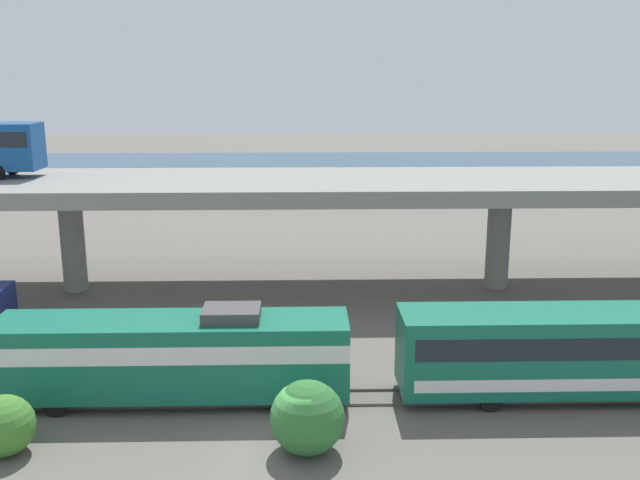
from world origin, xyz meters
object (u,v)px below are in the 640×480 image
object	(u,v)px
train_locomotive	(155,353)
parked_car_3	(193,179)
parked_car_5	(213,175)
parked_car_7	(274,177)
parked_car_0	(73,176)
parked_car_6	(344,174)
parked_car_2	(497,177)
parked_car_1	(139,174)
parked_car_4	(469,174)

from	to	relation	value
train_locomotive	parked_car_3	bearing A→B (deg)	-83.49
parked_car_5	parked_car_7	distance (m)	7.20
parked_car_5	parked_car_7	size ratio (longest dim) A/B	1.00
parked_car_0	parked_car_5	bearing A→B (deg)	-178.78
train_locomotive	parked_car_5	world-z (taller)	train_locomotive
train_locomotive	parked_car_6	xyz separation A→B (m)	(11.09, 52.38, -0.10)
parked_car_2	train_locomotive	bearing A→B (deg)	-119.29
parked_car_1	parked_car_7	xyz separation A→B (m)	(15.42, -2.24, 0.00)
parked_car_4	parked_car_5	xyz separation A→B (m)	(-29.25, -0.37, 0.00)
parked_car_1	parked_car_5	size ratio (longest dim) A/B	1.00
parked_car_0	parked_car_4	distance (m)	44.79
parked_car_2	parked_car_7	size ratio (longest dim) A/B	1.03
parked_car_0	parked_car_3	bearing A→B (deg)	168.76
parked_car_0	parked_car_1	world-z (taller)	same
parked_car_5	parked_car_4	bearing A→B (deg)	0.73
parked_car_5	parked_car_2	bearing A→B (deg)	-3.97
train_locomotive	parked_car_1	size ratio (longest dim) A/B	3.57
train_locomotive	parked_car_5	bearing A→B (deg)	-85.77
parked_car_4	parked_car_2	bearing A→B (deg)	134.60
parked_car_3	parked_car_4	distance (m)	31.18
parked_car_3	parked_car_7	world-z (taller)	same
train_locomotive	parked_car_0	world-z (taller)	train_locomotive
parked_car_5	parked_car_1	bearing A→B (deg)	175.20
parked_car_2	parked_car_5	world-z (taller)	same
parked_car_0	parked_car_1	xyz separation A→B (m)	(7.15, 1.04, -0.00)
parked_car_0	parked_car_1	size ratio (longest dim) A/B	1.04
parked_car_4	parked_car_3	bearing A→B (deg)	6.34
parked_car_6	parked_car_7	distance (m)	8.13
train_locomotive	parked_car_3	world-z (taller)	train_locomotive
parked_car_1	parked_car_2	distance (m)	40.29
parked_car_0	parked_car_2	world-z (taller)	same
train_locomotive	parked_car_4	bearing A→B (deg)	-115.86
parked_car_6	parked_car_7	world-z (taller)	same
parked_car_0	parked_car_7	size ratio (longest dim) A/B	1.04
parked_car_6	parked_car_2	bearing A→B (deg)	171.38
parked_car_3	parked_car_5	distance (m)	3.53
train_locomotive	parked_car_2	size ratio (longest dim) A/B	3.47
parked_car_1	parked_car_3	world-z (taller)	same
parked_car_6	parked_car_7	size ratio (longest dim) A/B	1.01
parked_car_3	parked_car_5	bearing A→B (deg)	-119.56
parked_car_2	parked_car_6	distance (m)	17.05
parked_car_0	parked_car_7	xyz separation A→B (m)	(22.56, -1.21, -0.00)
parked_car_0	parked_car_3	world-z (taller)	same
train_locomotive	parked_car_2	bearing A→B (deg)	-119.29
train_locomotive	parked_car_0	distance (m)	55.21
parked_car_2	parked_car_6	bearing A→B (deg)	171.38
parked_car_0	parked_car_4	size ratio (longest dim) A/B	1.07
parked_car_1	parked_car_3	bearing A→B (deg)	-29.61
parked_car_0	parked_car_4	xyz separation A→B (m)	(44.78, 0.70, -0.00)
parked_car_3	parked_car_4	size ratio (longest dim) A/B	1.02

